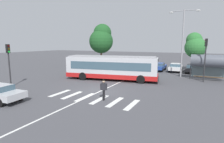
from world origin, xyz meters
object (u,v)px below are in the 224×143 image
Objects in this scene: pedestrian_crossing_street at (104,89)px; parked_car_white at (176,67)px; background_tree_left at (102,39)px; parked_car_black at (192,68)px; city_transit_bus at (112,68)px; traffic_light_near_corner at (9,58)px; twin_arm_street_lamp at (183,37)px; parked_car_silver at (143,65)px; parked_car_champagne at (116,64)px; parked_car_teal at (129,64)px; bus_stop_shelter at (209,61)px; traffic_light_far_corner at (205,53)px; parked_car_blue at (159,66)px; background_tree_right at (195,45)px.

pedestrian_crossing_street reaches higher than parked_car_white.
pedestrian_crossing_street is 19.03m from parked_car_white.
parked_car_white is 15.58m from background_tree_left.
pedestrian_crossing_street reaches higher than parked_car_black.
city_transit_bus is 2.63× the size of traffic_light_near_corner.
city_transit_bus is 10.68m from twin_arm_street_lamp.
twin_arm_street_lamp is 17.08m from background_tree_left.
parked_car_silver is (-2.38, 18.44, -0.20)m from pedestrian_crossing_street.
parked_car_champagne is at bearing 79.71° from traffic_light_near_corner.
city_transit_bus is 2.65× the size of parked_car_teal.
parked_car_silver is at bearing -176.69° from parked_car_white.
bus_stop_shelter is at bearing -24.35° from parked_car_teal.
parked_car_teal is at bearing -8.03° from background_tree_left.
traffic_light_far_corner is 1.78m from bus_stop_shelter.
parked_car_silver is at bearing -179.13° from parked_car_black.
parked_car_teal is 5.58m from parked_car_blue.
parked_car_champagne is 1.01× the size of parked_car_white.
parked_car_silver is 5.59m from parked_car_white.
traffic_light_near_corner is at bearing -133.59° from city_transit_bus.
parked_car_black is (8.93, 10.80, -0.82)m from city_transit_bus.
traffic_light_near_corner reaches higher than parked_car_black.
pedestrian_crossing_street is 13.97m from traffic_light_far_corner.
parked_car_blue is 5.21m from parked_car_black.
background_tree_right reaches higher than city_transit_bus.
parked_car_teal and parked_car_white have the same top height.
city_transit_bus reaches higher than parked_car_champagne.
parked_car_silver and parked_car_black have the same top height.
parked_car_champagne is 13.39m from parked_car_black.
parked_car_blue is 0.99× the size of traffic_light_near_corner.
parked_car_teal is 14.31m from bus_stop_shelter.
parked_car_teal is 14.62m from traffic_light_far_corner.
traffic_light_far_corner is (6.85, -6.92, 2.69)m from parked_car_blue.
traffic_light_near_corner is 0.70× the size of background_tree_right.
background_tree_left reaches higher than bus_stop_shelter.
parked_car_teal is at bearing 178.62° from parked_car_black.
parked_car_champagne is (-7.68, 18.49, -0.20)m from pedestrian_crossing_street.
twin_arm_street_lamp is (1.30, -4.77, 4.79)m from parked_car_white.
city_transit_bus is at bearing -109.03° from parked_car_blue.
twin_arm_street_lamp is 1.06× the size of background_tree_left.
parked_car_teal and parked_car_blue have the same top height.
bus_stop_shelter is 8.65m from background_tree_right.
parked_car_black is at bearing -1.38° from parked_car_teal.
parked_car_white is 2.52m from parked_car_black.
background_tree_left is (-3.92, 1.25, 4.78)m from parked_car_champagne.
traffic_light_near_corner is (-8.76, -19.00, 2.30)m from parked_car_silver.
parked_car_champagne is at bearing 155.41° from traffic_light_far_corner.
background_tree_left is (-16.09, 5.75, -0.01)m from twin_arm_street_lamp.
parked_car_champagne is at bearing -178.57° from parked_car_white.
parked_car_blue is (0.50, 18.54, -0.20)m from pedestrian_crossing_street.
city_transit_bus is 2.31× the size of traffic_light_far_corner.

